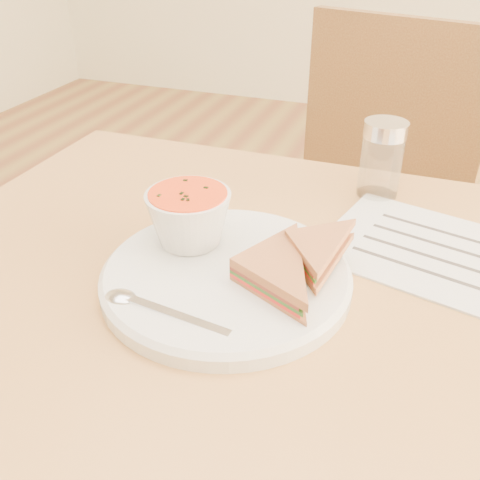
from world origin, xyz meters
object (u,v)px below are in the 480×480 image
at_px(soup_bowl, 189,220).
at_px(condiment_shaker, 381,159).
at_px(chair_far, 340,250).
at_px(plate, 226,277).
at_px(dining_table, 279,470).

height_order(soup_bowl, condiment_shaker, condiment_shaker).
xyz_separation_m(chair_far, condiment_shaker, (0.08, -0.26, 0.34)).
relative_size(plate, soup_bowl, 2.82).
bearing_deg(dining_table, plate, -151.19).
bearing_deg(condiment_shaker, dining_table, -104.36).
distance_m(plate, soup_bowl, 0.09).
bearing_deg(dining_table, chair_far, 91.44).
bearing_deg(plate, condiment_shaker, 65.55).
bearing_deg(plate, chair_far, 84.29).
bearing_deg(soup_bowl, plate, -31.64).
height_order(chair_far, plate, chair_far).
bearing_deg(chair_far, plate, 101.23).
relative_size(chair_far, plate, 3.21).
relative_size(dining_table, chair_far, 1.06).
relative_size(soup_bowl, condiment_shaker, 0.90).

